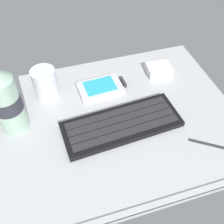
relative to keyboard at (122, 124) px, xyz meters
The scene contains 7 objects.
ground_plane 3.43cm from the keyboard, 124.78° to the left, with size 64.00×48.00×2.80cm.
keyboard is the anchor object (origin of this frame).
handheld_device 14.18cm from the keyboard, 94.07° to the left, with size 13.13×8.33×1.50cm.
juice_cup 22.95cm from the keyboard, 134.36° to the left, with size 6.40×6.40×8.50cm.
water_bottle 27.37cm from the keyboard, 162.55° to the left, with size 6.73×6.73×20.80cm.
charger_block 23.31cm from the keyboard, 43.61° to the left, with size 7.00×5.60×2.40cm, color white.
stylus_pen 21.23cm from the keyboard, 32.01° to the right, with size 0.70×0.70×9.50cm, color #26262B.
Camera 1 is at (-12.26, -40.39, 51.36)cm, focal length 42.13 mm.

